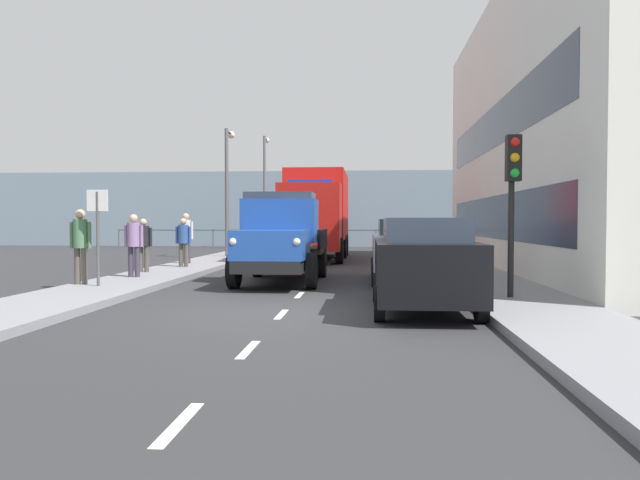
{
  "coord_description": "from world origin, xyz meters",
  "views": [
    {
      "loc": [
        -1.55,
        10.77,
        1.66
      ],
      "look_at": [
        0.41,
        -13.49,
        0.91
      ],
      "focal_mm": 33.74,
      "sensor_mm": 36.0,
      "label": 1
    }
  ],
  "objects": [
    {
      "name": "ground_plane",
      "position": [
        0.0,
        -7.88,
        0.0
      ],
      "size": [
        80.0,
        80.0,
        0.0
      ],
      "primitive_type": "plane",
      "color": "#2D2D30"
    },
    {
      "name": "sidewalk_left",
      "position": [
        -4.6,
        -7.88,
        0.07
      ],
      "size": [
        2.18,
        36.58,
        0.15
      ],
      "primitive_type": "cube",
      "color": "gray",
      "rests_on": "ground_plane"
    },
    {
      "name": "sidewalk_right",
      "position": [
        4.6,
        -7.88,
        0.07
      ],
      "size": [
        2.18,
        36.58,
        0.15
      ],
      "primitive_type": "cube",
      "color": "gray",
      "rests_on": "ground_plane"
    },
    {
      "name": "road_centreline_markings",
      "position": [
        0.0,
        -7.44,
        0.0
      ],
      "size": [
        0.12,
        32.02,
        0.01
      ],
      "color": "silver",
      "rests_on": "ground_plane"
    },
    {
      "name": "building_terrace",
      "position": [
        -9.81,
        -9.76,
        4.63
      ],
      "size": [
        8.28,
        19.36,
        9.27
      ],
      "color": "silver",
      "rests_on": "ground_plane"
    },
    {
      "name": "sea_horizon",
      "position": [
        0.0,
        -29.17,
        2.5
      ],
      "size": [
        80.0,
        0.8,
        5.0
      ],
      "primitive_type": "cube",
      "color": "gray",
      "rests_on": "ground_plane"
    },
    {
      "name": "seawall_railing",
      "position": [
        -0.0,
        -25.57,
        0.92
      ],
      "size": [
        28.08,
        0.08,
        1.2
      ],
      "color": "#4C5156",
      "rests_on": "ground_plane"
    },
    {
      "name": "truck_vintage_blue",
      "position": [
        0.81,
        -5.12,
        1.18
      ],
      "size": [
        2.17,
        5.64,
        2.43
      ],
      "color": "black",
      "rests_on": "ground_plane"
    },
    {
      "name": "lorry_cargo_red",
      "position": [
        0.73,
        -15.5,
        2.08
      ],
      "size": [
        2.58,
        8.2,
        3.87
      ],
      "color": "red",
      "rests_on": "ground_plane"
    },
    {
      "name": "car_black_kerbside_near",
      "position": [
        -2.56,
        -0.37,
        0.89
      ],
      "size": [
        1.83,
        3.98,
        1.72
      ],
      "color": "black",
      "rests_on": "ground_plane"
    },
    {
      "name": "car_silver_kerbside_1",
      "position": [
        -2.56,
        -5.78,
        0.9
      ],
      "size": [
        1.86,
        4.38,
        1.72
      ],
      "color": "#B7BABF",
      "rests_on": "ground_plane"
    },
    {
      "name": "car_maroon_oppositeside_0",
      "position": [
        2.56,
        -13.29,
        0.9
      ],
      "size": [
        1.84,
        4.57,
        1.72
      ],
      "color": "maroon",
      "rests_on": "ground_plane"
    },
    {
      "name": "car_red_oppositeside_1",
      "position": [
        2.56,
        -20.24,
        0.9
      ],
      "size": [
        1.97,
        4.56,
        1.72
      ],
      "color": "#B21E1E",
      "rests_on": "ground_plane"
    },
    {
      "name": "car_navy_oppositeside_2",
      "position": [
        2.56,
        -26.98,
        0.9
      ],
      "size": [
        1.93,
        4.03,
        1.72
      ],
      "color": "navy",
      "rests_on": "ground_plane"
    },
    {
      "name": "pedestrian_in_dark_coat",
      "position": [
        5.34,
        -3.1,
        1.22
      ],
      "size": [
        0.53,
        0.34,
        1.8
      ],
      "color": "#4C473D",
      "rests_on": "sidewalk_right"
    },
    {
      "name": "pedestrian_by_lamp",
      "position": [
        4.81,
        -5.05,
        1.15
      ],
      "size": [
        0.53,
        0.34,
        1.7
      ],
      "color": "#383342",
      "rests_on": "sidewalk_right"
    },
    {
      "name": "pedestrian_strolling",
      "position": [
        5.15,
        -6.65,
        1.08
      ],
      "size": [
        0.53,
        0.34,
        1.59
      ],
      "color": "#4C473D",
      "rests_on": "sidewalk_right"
    },
    {
      "name": "pedestrian_couple_a",
      "position": [
        4.6,
        -8.76,
        1.09
      ],
      "size": [
        0.53,
        0.34,
        1.61
      ],
      "color": "#4C473D",
      "rests_on": "sidewalk_right"
    },
    {
      "name": "pedestrian_couple_b",
      "position": [
        5.03,
        -10.43,
        1.22
      ],
      "size": [
        0.53,
        0.34,
        1.8
      ],
      "color": "#383342",
      "rests_on": "sidewalk_right"
    },
    {
      "name": "traffic_light_near",
      "position": [
        -4.37,
        -1.34,
        2.47
      ],
      "size": [
        0.28,
        0.41,
        3.2
      ],
      "color": "black",
      "rests_on": "sidewalk_left"
    },
    {
      "name": "lamp_post_promenade",
      "position": [
        4.61,
        -15.17,
        3.52
      ],
      "size": [
        0.32,
        1.14,
        5.56
      ],
      "color": "#59595B",
      "rests_on": "sidewalk_right"
    },
    {
      "name": "lamp_post_far",
      "position": [
        4.68,
        -25.14,
        4.1
      ],
      "size": [
        0.32,
        1.14,
        6.65
      ],
      "color": "#59595B",
      "rests_on": "sidewalk_right"
    },
    {
      "name": "street_sign",
      "position": [
        4.76,
        -2.78,
        1.68
      ],
      "size": [
        0.5,
        0.07,
        2.25
      ],
      "color": "#4C4C4C",
      "rests_on": "sidewalk_right"
    }
  ]
}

